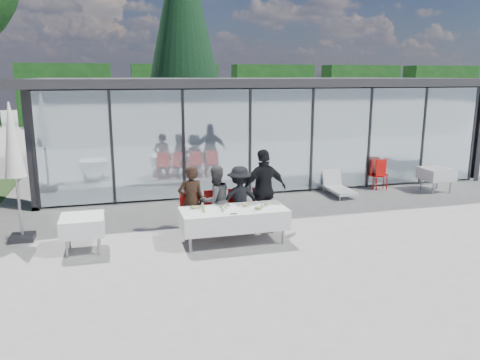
% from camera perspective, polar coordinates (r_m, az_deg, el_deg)
% --- Properties ---
extents(ground, '(90.00, 90.00, 0.00)m').
position_cam_1_polar(ground, '(10.02, 2.00, -7.99)').
color(ground, gray).
rests_on(ground, ground).
extents(pavilion, '(14.80, 8.80, 3.44)m').
position_cam_1_polar(pavilion, '(17.83, 0.47, 8.17)').
color(pavilion, gray).
rests_on(pavilion, ground).
extents(treeline, '(62.50, 2.00, 4.40)m').
position_cam_1_polar(treeline, '(36.99, -14.16, 10.17)').
color(treeline, '#113611').
rests_on(treeline, ground).
extents(dining_table, '(2.26, 0.96, 0.75)m').
position_cam_1_polar(dining_table, '(10.04, -0.77, -4.70)').
color(dining_table, silver).
rests_on(dining_table, ground).
extents(diner_a, '(0.64, 0.64, 1.60)m').
position_cam_1_polar(diner_a, '(10.42, -6.00, -2.61)').
color(diner_a, black).
rests_on(diner_a, ground).
extents(diner_chair_a, '(0.44, 0.44, 0.97)m').
position_cam_1_polar(diner_chair_a, '(10.58, -6.05, -3.85)').
color(diner_chair_a, red).
rests_on(diner_chair_a, ground).
extents(diner_b, '(0.97, 0.97, 1.57)m').
position_cam_1_polar(diner_b, '(10.53, -3.02, -2.51)').
color(diner_b, '#474747').
rests_on(diner_b, ground).
extents(diner_chair_b, '(0.44, 0.44, 0.97)m').
position_cam_1_polar(diner_chair_b, '(10.68, -3.11, -3.65)').
color(diner_chair_b, red).
rests_on(diner_chair_b, ground).
extents(diner_c, '(1.04, 1.04, 1.54)m').
position_cam_1_polar(diner_c, '(10.66, -0.05, -2.38)').
color(diner_c, black).
rests_on(diner_c, ground).
extents(diner_chair_c, '(0.44, 0.44, 0.97)m').
position_cam_1_polar(diner_chair_c, '(10.81, -0.18, -3.44)').
color(diner_chair_c, red).
rests_on(diner_chair_c, ground).
extents(diner_d, '(1.25, 1.25, 1.90)m').
position_cam_1_polar(diner_d, '(10.77, 2.94, -1.23)').
color(diner_d, black).
rests_on(diner_d, ground).
extents(diner_chair_d, '(0.44, 0.44, 0.97)m').
position_cam_1_polar(diner_chair_d, '(10.96, 2.77, -3.21)').
color(diner_chair_d, red).
rests_on(diner_chair_d, ground).
extents(plate_a, '(0.24, 0.24, 0.07)m').
position_cam_1_polar(plate_a, '(10.02, -5.64, -3.37)').
color(plate_a, white).
rests_on(plate_a, dining_table).
extents(plate_b, '(0.24, 0.24, 0.07)m').
position_cam_1_polar(plate_b, '(10.01, -2.08, -3.33)').
color(plate_b, white).
rests_on(plate_b, dining_table).
extents(plate_c, '(0.24, 0.24, 0.07)m').
position_cam_1_polar(plate_c, '(10.15, 0.66, -3.10)').
color(plate_c, white).
rests_on(plate_c, dining_table).
extents(plate_d, '(0.24, 0.24, 0.07)m').
position_cam_1_polar(plate_d, '(10.24, 3.12, -2.98)').
color(plate_d, white).
rests_on(plate_d, dining_table).
extents(plate_extra, '(0.24, 0.24, 0.07)m').
position_cam_1_polar(plate_extra, '(9.91, 2.19, -3.49)').
color(plate_extra, white).
rests_on(plate_extra, dining_table).
extents(juice_bottle, '(0.06, 0.06, 0.14)m').
position_cam_1_polar(juice_bottle, '(9.76, -4.46, -3.50)').
color(juice_bottle, '#9BC652').
rests_on(juice_bottle, dining_table).
extents(drinking_glasses, '(0.95, 0.12, 0.10)m').
position_cam_1_polar(drinking_glasses, '(9.89, 0.35, -3.38)').
color(drinking_glasses, silver).
rests_on(drinking_glasses, dining_table).
extents(folded_eyeglasses, '(0.14, 0.03, 0.01)m').
position_cam_1_polar(folded_eyeglasses, '(9.60, -0.81, -4.15)').
color(folded_eyeglasses, black).
rests_on(folded_eyeglasses, dining_table).
extents(spare_table_left, '(0.86, 0.86, 0.74)m').
position_cam_1_polar(spare_table_left, '(10.06, -18.66, -5.24)').
color(spare_table_left, silver).
rests_on(spare_table_left, ground).
extents(spare_table_right, '(0.86, 0.86, 0.74)m').
position_cam_1_polar(spare_table_right, '(15.65, 22.82, 0.67)').
color(spare_table_right, silver).
rests_on(spare_table_right, ground).
extents(spare_chair_a, '(0.62, 0.62, 0.97)m').
position_cam_1_polar(spare_chair_a, '(15.42, 16.29, 0.93)').
color(spare_chair_a, red).
rests_on(spare_chair_a, ground).
extents(spare_chair_b, '(0.53, 0.53, 0.97)m').
position_cam_1_polar(spare_chair_b, '(15.40, 16.47, 0.90)').
color(spare_chair_b, red).
rests_on(spare_chair_b, ground).
extents(market_umbrella, '(0.50, 0.50, 3.00)m').
position_cam_1_polar(market_umbrella, '(10.93, -25.92, 3.33)').
color(market_umbrella, black).
rests_on(market_umbrella, ground).
extents(lounger, '(0.62, 1.34, 0.72)m').
position_cam_1_polar(lounger, '(14.45, 11.73, -0.73)').
color(lounger, silver).
rests_on(lounger, ground).
extents(conifer_tree, '(4.00, 4.00, 10.50)m').
position_cam_1_polar(conifer_tree, '(22.34, -6.99, 18.84)').
color(conifer_tree, '#382316').
rests_on(conifer_tree, ground).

